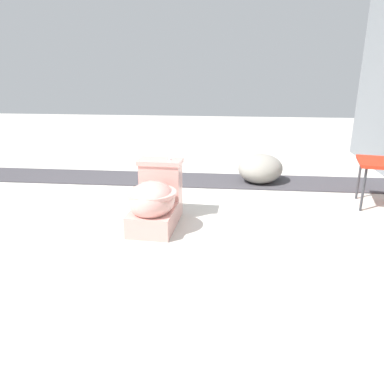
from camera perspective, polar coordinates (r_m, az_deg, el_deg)
name	(u,v)px	position (r m, az deg, el deg)	size (l,w,h in m)	color
ground_plane	(155,223)	(3.15, -5.59, -4.74)	(14.00, 14.00, 0.00)	beige
gravel_strip	(220,181)	(4.27, 4.24, 1.72)	(0.56, 8.00, 0.01)	#423F44
toilet	(155,200)	(3.03, -5.67, -1.26)	(0.65, 0.41, 0.52)	#E09E93
boulder_near	(260,169)	(4.24, 10.38, 3.52)	(0.50, 0.45, 0.32)	gray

